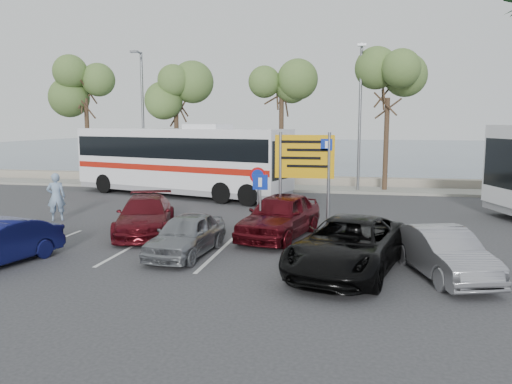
% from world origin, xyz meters
% --- Properties ---
extents(ground, '(120.00, 120.00, 0.00)m').
position_xyz_m(ground, '(0.00, 0.00, 0.00)').
color(ground, '#2F2F32').
rests_on(ground, ground).
extents(kerb_strip, '(44.00, 2.40, 0.15)m').
position_xyz_m(kerb_strip, '(0.00, 14.00, 0.07)').
color(kerb_strip, gray).
rests_on(kerb_strip, ground).
extents(seawall, '(48.00, 0.80, 0.60)m').
position_xyz_m(seawall, '(0.00, 16.00, 0.30)').
color(seawall, gray).
rests_on(seawall, ground).
extents(sea, '(140.00, 140.00, 0.00)m').
position_xyz_m(sea, '(0.00, 60.00, 0.01)').
color(sea, '#3A485D').
rests_on(sea, ground).
extents(tree_far_left, '(3.20, 3.20, 7.60)m').
position_xyz_m(tree_far_left, '(-14.00, 14.00, 6.33)').
color(tree_far_left, '#382619').
rests_on(tree_far_left, kerb_strip).
extents(tree_left, '(3.20, 3.20, 7.20)m').
position_xyz_m(tree_left, '(-8.00, 14.00, 6.00)').
color(tree_left, '#382619').
rests_on(tree_left, kerb_strip).
extents(tree_mid, '(3.20, 3.20, 8.00)m').
position_xyz_m(tree_mid, '(-1.50, 14.00, 6.65)').
color(tree_mid, '#382619').
rests_on(tree_mid, kerb_strip).
extents(tree_right, '(3.20, 3.20, 7.40)m').
position_xyz_m(tree_right, '(4.50, 14.00, 6.17)').
color(tree_right, '#382619').
rests_on(tree_right, kerb_strip).
extents(street_lamp_left, '(0.45, 1.15, 8.01)m').
position_xyz_m(street_lamp_left, '(-10.00, 13.52, 4.60)').
color(street_lamp_left, slate).
rests_on(street_lamp_left, kerb_strip).
extents(street_lamp_right, '(0.45, 1.15, 8.01)m').
position_xyz_m(street_lamp_right, '(3.00, 13.52, 4.60)').
color(street_lamp_right, slate).
rests_on(street_lamp_right, kerb_strip).
extents(direction_sign, '(2.20, 0.12, 3.60)m').
position_xyz_m(direction_sign, '(1.00, 3.20, 2.43)').
color(direction_sign, slate).
rests_on(direction_sign, ground).
extents(sign_no_stop, '(0.60, 0.08, 2.35)m').
position_xyz_m(sign_no_stop, '(-0.60, 2.38, 1.58)').
color(sign_no_stop, slate).
rests_on(sign_no_stop, ground).
extents(sign_parking, '(0.50, 0.07, 2.25)m').
position_xyz_m(sign_parking, '(-0.20, 0.79, 1.47)').
color(sign_parking, slate).
rests_on(sign_parking, ground).
extents(lane_markings, '(12.02, 4.20, 0.01)m').
position_xyz_m(lane_markings, '(-1.14, -1.00, 0.00)').
color(lane_markings, silver).
rests_on(lane_markings, ground).
extents(coach_bus_left, '(12.67, 6.21, 3.88)m').
position_xyz_m(coach_bus_left, '(-6.50, 10.33, 1.80)').
color(coach_bus_left, white).
rests_on(coach_bus_left, ground).
extents(car_silver_a, '(1.77, 3.76, 1.24)m').
position_xyz_m(car_silver_a, '(-2.05, -1.31, 0.62)').
color(car_silver_a, gray).
rests_on(car_silver_a, ground).
extents(car_maroon, '(3.12, 4.90, 1.32)m').
position_xyz_m(car_maroon, '(-4.45, 1.15, 0.66)').
color(car_maroon, '#540E15').
rests_on(car_maroon, ground).
extents(car_red, '(2.77, 4.80, 1.54)m').
position_xyz_m(car_red, '(0.35, 1.50, 0.77)').
color(car_red, '#4D0B11').
rests_on(car_red, ground).
extents(suv_black, '(3.63, 5.60, 1.43)m').
position_xyz_m(suv_black, '(2.75, -2.08, 0.72)').
color(suv_black, black).
rests_on(suv_black, ground).
extents(car_silver_b, '(2.41, 4.04, 1.26)m').
position_xyz_m(car_silver_b, '(5.15, -2.05, 0.63)').
color(car_silver_b, gray).
rests_on(car_silver_b, ground).
extents(pedestrian_near, '(0.85, 0.76, 1.94)m').
position_xyz_m(pedestrian_near, '(-9.00, 2.73, 0.97)').
color(pedestrian_near, '#7F9AB9').
rests_on(pedestrian_near, ground).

